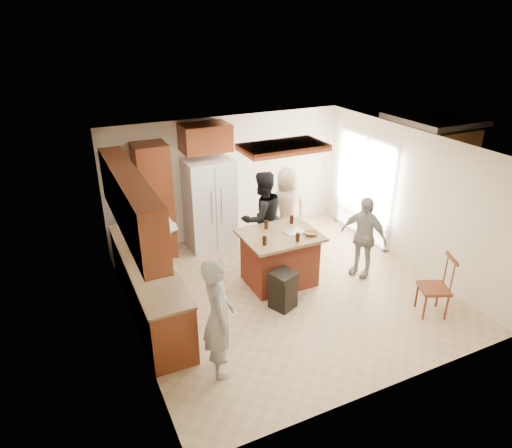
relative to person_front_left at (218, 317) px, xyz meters
name	(u,v)px	position (x,y,z in m)	size (l,w,h in m)	color
room_shell	(419,178)	(6.06, 2.95, 0.03)	(8.00, 5.20, 5.00)	tan
person_front_left	(218,317)	(0.00, 0.00, 0.00)	(0.61, 0.44, 1.67)	gray
person_behind_left	(262,218)	(1.79, 2.40, 0.05)	(0.86, 0.53, 1.77)	black
person_behind_right	(287,208)	(2.52, 2.79, -0.02)	(0.80, 0.52, 1.63)	tan
person_side_right	(363,237)	(3.18, 1.22, -0.09)	(0.87, 0.44, 1.48)	gray
person_counter	(163,259)	(-0.20, 1.93, -0.10)	(0.95, 0.44, 1.47)	gray
left_cabinetry	(142,258)	(-0.55, 1.70, 0.12)	(0.64, 3.00, 2.30)	maroon
back_wall_units	(167,185)	(0.36, 3.50, 0.55)	(1.80, 0.60, 2.45)	maroon
refrigerator	(210,204)	(1.14, 3.42, 0.07)	(0.90, 0.76, 1.80)	white
kitchen_island	(280,258)	(1.73, 1.60, -0.36)	(1.28, 1.03, 0.93)	#A4422A
island_items	(294,232)	(1.94, 1.50, 0.14)	(1.04, 0.73, 0.15)	silver
trash_bin	(283,290)	(1.42, 0.90, -0.51)	(0.46, 0.46, 0.63)	black
spindle_chair	(435,288)	(3.45, -0.24, -0.38)	(0.55, 0.55, 0.99)	maroon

